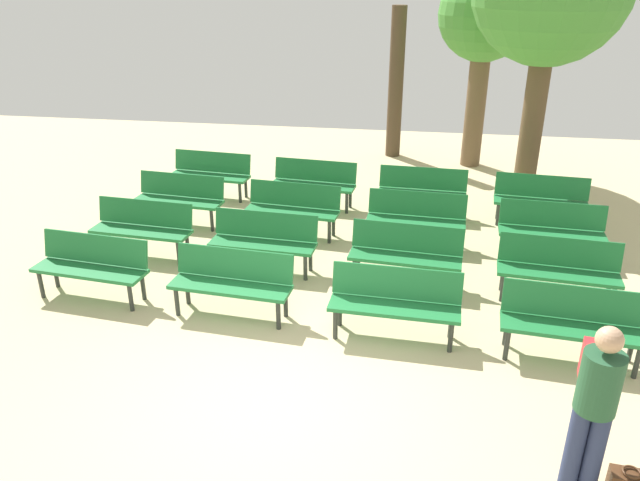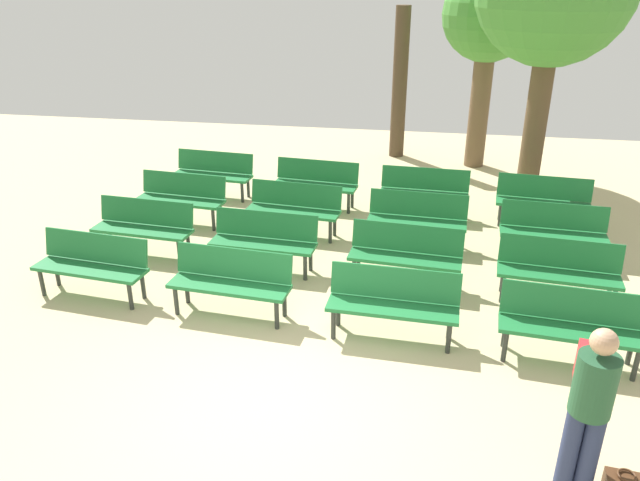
# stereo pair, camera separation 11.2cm
# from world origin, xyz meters

# --- Properties ---
(ground_plane) EXTENTS (24.00, 24.00, 0.00)m
(ground_plane) POSITION_xyz_m (0.00, 0.00, 0.00)
(ground_plane) COLOR #CCB789
(bench_r0_c0) EXTENTS (1.64, 0.65, 0.87)m
(bench_r0_c0) POSITION_xyz_m (-3.00, 1.81, 0.50)
(bench_r0_c0) COLOR #1E7238
(bench_r0_c0) RESTS_ON ground_plane
(bench_r0_c1) EXTENTS (1.63, 0.61, 0.87)m
(bench_r0_c1) POSITION_xyz_m (-0.96, 1.66, 0.50)
(bench_r0_c1) COLOR #1E7238
(bench_r0_c1) RESTS_ON ground_plane
(bench_r0_c2) EXTENTS (1.62, 0.56, 0.87)m
(bench_r0_c2) POSITION_xyz_m (1.18, 1.47, 0.50)
(bench_r0_c2) COLOR #1E7238
(bench_r0_c2) RESTS_ON ground_plane
(bench_r0_c3) EXTENTS (1.64, 0.63, 0.87)m
(bench_r0_c3) POSITION_xyz_m (3.22, 1.31, 0.50)
(bench_r0_c3) COLOR #1E7238
(bench_r0_c3) RESTS_ON ground_plane
(bench_r1_c0) EXTENTS (1.63, 0.61, 0.87)m
(bench_r1_c0) POSITION_xyz_m (-2.88, 3.21, 0.50)
(bench_r1_c0) COLOR #1E7238
(bench_r1_c0) RESTS_ON ground_plane
(bench_r1_c1) EXTENTS (1.63, 0.58, 0.87)m
(bench_r1_c1) POSITION_xyz_m (-0.86, 3.02, 0.50)
(bench_r1_c1) COLOR #1E7238
(bench_r1_c1) RESTS_ON ground_plane
(bench_r1_c2) EXTENTS (1.64, 0.62, 0.87)m
(bench_r1_c2) POSITION_xyz_m (1.26, 2.88, 0.50)
(bench_r1_c2) COLOR #1E7238
(bench_r1_c2) RESTS_ON ground_plane
(bench_r1_c3) EXTENTS (1.64, 0.63, 0.87)m
(bench_r1_c3) POSITION_xyz_m (3.33, 2.73, 0.50)
(bench_r1_c3) COLOR #1E7238
(bench_r1_c3) RESTS_ON ground_plane
(bench_r2_c0) EXTENTS (1.64, 0.63, 0.87)m
(bench_r2_c0) POSITION_xyz_m (-2.80, 4.58, 0.50)
(bench_r2_c0) COLOR #1E7238
(bench_r2_c0) RESTS_ON ground_plane
(bench_r2_c1) EXTENTS (1.64, 0.63, 0.87)m
(bench_r2_c1) POSITION_xyz_m (-0.70, 4.41, 0.50)
(bench_r2_c1) COLOR #1E7238
(bench_r2_c1) RESTS_ON ground_plane
(bench_r2_c2) EXTENTS (1.62, 0.57, 0.87)m
(bench_r2_c2) POSITION_xyz_m (1.39, 4.30, 0.50)
(bench_r2_c2) COLOR #1E7238
(bench_r2_c2) RESTS_ON ground_plane
(bench_r2_c3) EXTENTS (1.63, 0.58, 0.87)m
(bench_r2_c3) POSITION_xyz_m (3.49, 4.14, 0.50)
(bench_r2_c3) COLOR #1E7238
(bench_r2_c3) RESTS_ON ground_plane
(bench_r3_c0) EXTENTS (1.64, 0.63, 0.87)m
(bench_r3_c0) POSITION_xyz_m (-2.70, 6.03, 0.50)
(bench_r3_c0) COLOR #1E7238
(bench_r3_c0) RESTS_ON ground_plane
(bench_r3_c1) EXTENTS (1.64, 0.63, 0.87)m
(bench_r3_c1) POSITION_xyz_m (-0.57, 5.80, 0.50)
(bench_r3_c1) COLOR #1E7238
(bench_r3_c1) RESTS_ON ground_plane
(bench_r3_c2) EXTENTS (1.62, 0.56, 0.87)m
(bench_r3_c2) POSITION_xyz_m (1.47, 5.65, 0.50)
(bench_r3_c2) COLOR #1E7238
(bench_r3_c2) RESTS_ON ground_plane
(bench_r3_c3) EXTENTS (1.64, 0.62, 0.87)m
(bench_r3_c3) POSITION_xyz_m (3.55, 5.52, 0.50)
(bench_r3_c3) COLOR #1E7238
(bench_r3_c3) RESTS_ON ground_plane
(tree_0) EXTENTS (0.35, 0.35, 3.46)m
(tree_0) POSITION_xyz_m (0.75, 9.53, 1.73)
(tree_0) COLOR #4C3A28
(tree_0) RESTS_ON ground_plane
(tree_2) EXTENTS (1.98, 1.98, 4.31)m
(tree_2) POSITION_xyz_m (2.58, 9.04, 3.19)
(tree_2) COLOR brown
(tree_2) RESTS_ON ground_plane
(visitor_with_backpack) EXTENTS (0.40, 0.57, 1.65)m
(visitor_with_backpack) POSITION_xyz_m (2.92, -0.70, 0.94)
(visitor_with_backpack) COLOR navy
(visitor_with_backpack) RESTS_ON ground_plane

